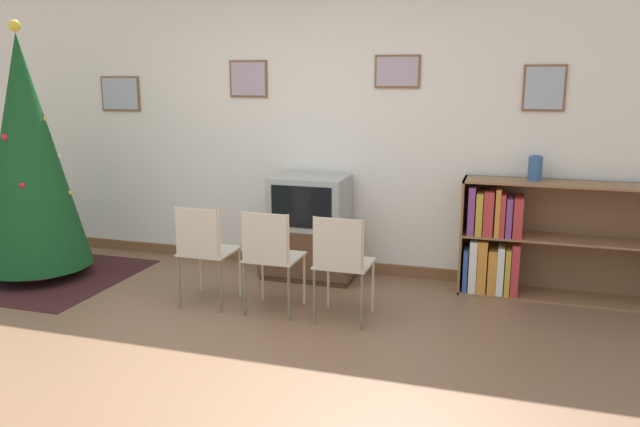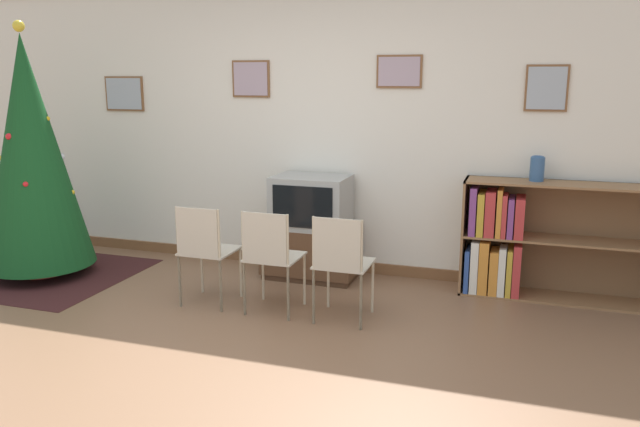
{
  "view_description": "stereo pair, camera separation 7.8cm",
  "coord_description": "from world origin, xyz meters",
  "px_view_note": "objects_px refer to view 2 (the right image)",
  "views": [
    {
      "loc": [
        1.74,
        -3.21,
        1.8
      ],
      "look_at": [
        0.34,
        1.25,
        0.77
      ],
      "focal_mm": 35.0,
      "sensor_mm": 36.0,
      "label": 1
    },
    {
      "loc": [
        1.81,
        -3.19,
        1.8
      ],
      "look_at": [
        0.34,
        1.25,
        0.77
      ],
      "focal_mm": 35.0,
      "sensor_mm": 36.0,
      "label": 2
    }
  ],
  "objects_px": {
    "folding_chair_left": "(204,249)",
    "bookshelf": "(532,242)",
    "television": "(311,202)",
    "vase": "(537,168)",
    "christmas_tree": "(31,153)",
    "folding_chair_center": "(270,255)",
    "folding_chair_right": "(341,262)",
    "tv_console": "(312,252)"
  },
  "relations": [
    {
      "from": "christmas_tree",
      "to": "folding_chair_center",
      "type": "height_order",
      "value": "christmas_tree"
    },
    {
      "from": "folding_chair_right",
      "to": "bookshelf",
      "type": "bearing_deg",
      "value": 38.03
    },
    {
      "from": "tv_console",
      "to": "folding_chair_left",
      "type": "bearing_deg",
      "value": -120.16
    },
    {
      "from": "christmas_tree",
      "to": "bookshelf",
      "type": "distance_m",
      "value": 4.41
    },
    {
      "from": "christmas_tree",
      "to": "folding_chair_center",
      "type": "relative_size",
      "value": 2.76
    },
    {
      "from": "folding_chair_center",
      "to": "folding_chair_right",
      "type": "relative_size",
      "value": 1.0
    },
    {
      "from": "television",
      "to": "folding_chair_right",
      "type": "bearing_deg",
      "value": -59.78
    },
    {
      "from": "folding_chair_center",
      "to": "vase",
      "type": "xyz_separation_m",
      "value": [
        1.89,
        1.08,
        0.6
      ]
    },
    {
      "from": "bookshelf",
      "to": "television",
      "type": "bearing_deg",
      "value": -177.49
    },
    {
      "from": "tv_console",
      "to": "folding_chair_left",
      "type": "height_order",
      "value": "folding_chair_left"
    },
    {
      "from": "television",
      "to": "vase",
      "type": "relative_size",
      "value": 3.24
    },
    {
      "from": "television",
      "to": "bookshelf",
      "type": "xyz_separation_m",
      "value": [
        1.9,
        0.08,
        -0.23
      ]
    },
    {
      "from": "folding_chair_left",
      "to": "folding_chair_right",
      "type": "relative_size",
      "value": 1.0
    },
    {
      "from": "tv_console",
      "to": "folding_chair_right",
      "type": "distance_m",
      "value": 1.14
    },
    {
      "from": "folding_chair_left",
      "to": "folding_chair_center",
      "type": "distance_m",
      "value": 0.56
    },
    {
      "from": "tv_console",
      "to": "television",
      "type": "distance_m",
      "value": 0.46
    },
    {
      "from": "folding_chair_center",
      "to": "television",
      "type": "bearing_deg",
      "value": 90.0
    },
    {
      "from": "christmas_tree",
      "to": "television",
      "type": "xyz_separation_m",
      "value": [
        2.38,
        0.73,
        -0.43
      ]
    },
    {
      "from": "folding_chair_center",
      "to": "vase",
      "type": "bearing_deg",
      "value": 29.8
    },
    {
      "from": "folding_chair_left",
      "to": "folding_chair_right",
      "type": "xyz_separation_m",
      "value": [
        1.12,
        0.0,
        0.0
      ]
    },
    {
      "from": "tv_console",
      "to": "folding_chair_center",
      "type": "xyz_separation_m",
      "value": [
        0.0,
        -0.97,
        0.24
      ]
    },
    {
      "from": "tv_console",
      "to": "christmas_tree",
      "type": "bearing_deg",
      "value": -162.82
    },
    {
      "from": "christmas_tree",
      "to": "vase",
      "type": "xyz_separation_m",
      "value": [
        4.28,
        0.86,
        -0.06
      ]
    },
    {
      "from": "tv_console",
      "to": "vase",
      "type": "bearing_deg",
      "value": 3.59
    },
    {
      "from": "television",
      "to": "tv_console",
      "type": "bearing_deg",
      "value": 90.0
    },
    {
      "from": "tv_console",
      "to": "vase",
      "type": "xyz_separation_m",
      "value": [
        1.89,
        0.12,
        0.84
      ]
    },
    {
      "from": "folding_chair_right",
      "to": "christmas_tree",
      "type": "bearing_deg",
      "value": 175.56
    },
    {
      "from": "christmas_tree",
      "to": "bookshelf",
      "type": "xyz_separation_m",
      "value": [
        4.28,
        0.82,
        -0.66
      ]
    },
    {
      "from": "vase",
      "to": "folding_chair_left",
      "type": "bearing_deg",
      "value": -156.16
    },
    {
      "from": "folding_chair_right",
      "to": "folding_chair_left",
      "type": "bearing_deg",
      "value": 180.0
    },
    {
      "from": "tv_console",
      "to": "bookshelf",
      "type": "relative_size",
      "value": 0.47
    },
    {
      "from": "television",
      "to": "vase",
      "type": "bearing_deg",
      "value": 3.67
    },
    {
      "from": "folding_chair_left",
      "to": "bookshelf",
      "type": "distance_m",
      "value": 2.67
    },
    {
      "from": "tv_console",
      "to": "vase",
      "type": "relative_size",
      "value": 4.1
    },
    {
      "from": "folding_chair_left",
      "to": "folding_chair_right",
      "type": "bearing_deg",
      "value": 0.0
    },
    {
      "from": "television",
      "to": "folding_chair_right",
      "type": "height_order",
      "value": "television"
    },
    {
      "from": "christmas_tree",
      "to": "folding_chair_center",
      "type": "distance_m",
      "value": 2.48
    },
    {
      "from": "bookshelf",
      "to": "vase",
      "type": "bearing_deg",
      "value": 97.3
    },
    {
      "from": "christmas_tree",
      "to": "folding_chair_center",
      "type": "xyz_separation_m",
      "value": [
        2.38,
        -0.23,
        -0.66
      ]
    },
    {
      "from": "folding_chair_left",
      "to": "vase",
      "type": "relative_size",
      "value": 4.0
    },
    {
      "from": "vase",
      "to": "bookshelf",
      "type": "bearing_deg",
      "value": -82.7
    },
    {
      "from": "folding_chair_left",
      "to": "television",
      "type": "bearing_deg",
      "value": 59.78
    }
  ]
}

